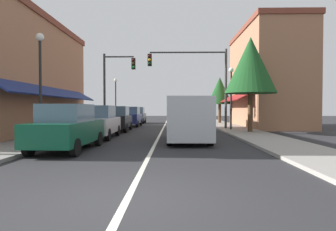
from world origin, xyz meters
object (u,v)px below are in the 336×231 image
parked_car_third_left (117,119)px  van_in_lane (188,118)px  parked_car_far_left (130,117)px  parked_car_distant_left (137,115)px  parked_car_nearest_left (68,128)px  street_lamp_left_far (116,93)px  traffic_signal_mast_arm (199,74)px  tree_right_far (220,91)px  street_lamp_right_mid (231,88)px  parked_car_second_left (98,122)px  traffic_signal_left_corner (114,80)px  tree_right_near (251,65)px  street_lamp_left_near (40,70)px

parked_car_third_left → van_in_lane: size_ratio=0.80×
parked_car_far_left → parked_car_distant_left: size_ratio=0.99×
parked_car_nearest_left → street_lamp_left_far: bearing=97.1°
parked_car_distant_left → traffic_signal_mast_arm: (5.90, -9.10, 3.33)m
parked_car_distant_left → tree_right_far: 9.28m
parked_car_far_left → street_lamp_right_mid: bearing=-32.7°
parked_car_second_left → traffic_signal_left_corner: bearing=94.5°
tree_right_far → parked_car_nearest_left: bearing=-114.8°
parked_car_nearest_left → traffic_signal_mast_arm: (5.97, 10.69, 3.33)m
parked_car_third_left → street_lamp_right_mid: street_lamp_right_mid is taller
parked_car_third_left → tree_right_far: tree_right_far is taller
street_lamp_right_mid → tree_right_near: (0.83, -1.94, 1.29)m
parked_car_second_left → street_lamp_right_mid: 9.80m
parked_car_far_left → street_lamp_right_mid: (7.97, -5.15, 2.19)m
parked_car_third_left → van_in_lane: (4.71, -6.10, 0.27)m
street_lamp_right_mid → street_lamp_left_near: bearing=-143.1°
van_in_lane → street_lamp_left_near: size_ratio=1.04×
van_in_lane → traffic_signal_mast_arm: (1.24, 7.57, 3.06)m
parked_car_far_left → parked_car_nearest_left: bearing=-90.5°
street_lamp_right_mid → parked_car_distant_left: bearing=128.0°
street_lamp_left_near → van_in_lane: bearing=10.1°
traffic_signal_mast_arm → traffic_signal_left_corner: traffic_signal_mast_arm is taller
traffic_signal_mast_arm → street_lamp_right_mid: size_ratio=1.35×
traffic_signal_mast_arm → street_lamp_left_far: 11.09m
van_in_lane → street_lamp_right_mid: (3.39, 6.36, 1.92)m
van_in_lane → tree_right_near: (4.22, 4.42, 3.22)m
van_in_lane → parked_car_third_left: bearing=127.7°
traffic_signal_mast_arm → van_in_lane: bearing=-99.3°
street_lamp_right_mid → tree_right_near: 2.47m
traffic_signal_left_corner → tree_right_far: traffic_signal_left_corner is taller
traffic_signal_left_corner → street_lamp_left_near: size_ratio=1.22×
parked_car_nearest_left → parked_car_distant_left: 19.79m
parked_car_nearest_left → street_lamp_right_mid: (8.13, 9.48, 2.19)m
traffic_signal_mast_arm → tree_right_far: traffic_signal_mast_arm is taller
parked_car_far_left → street_lamp_left_near: bearing=-99.2°
traffic_signal_mast_arm → tree_right_near: (2.99, -3.14, 0.16)m
van_in_lane → tree_right_far: size_ratio=1.05×
parked_car_far_left → street_lamp_right_mid: street_lamp_right_mid is taller
street_lamp_left_far → tree_right_near: bearing=-44.9°
street_lamp_left_far → parked_car_nearest_left: bearing=-84.0°
tree_right_near → tree_right_far: 11.83m
parked_car_third_left → street_lamp_right_mid: 8.40m
parked_car_far_left → tree_right_far: tree_right_far is taller
street_lamp_left_near → tree_right_far: (10.90, 17.42, 0.16)m
parked_car_far_left → street_lamp_left_far: street_lamp_left_far is taller
parked_car_second_left → tree_right_near: tree_right_near is taller
parked_car_far_left → parked_car_second_left: bearing=-90.9°
parked_car_third_left → parked_car_distant_left: same height
traffic_signal_left_corner → street_lamp_left_far: bearing=100.4°
tree_right_far → parked_car_third_left: bearing=-131.4°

